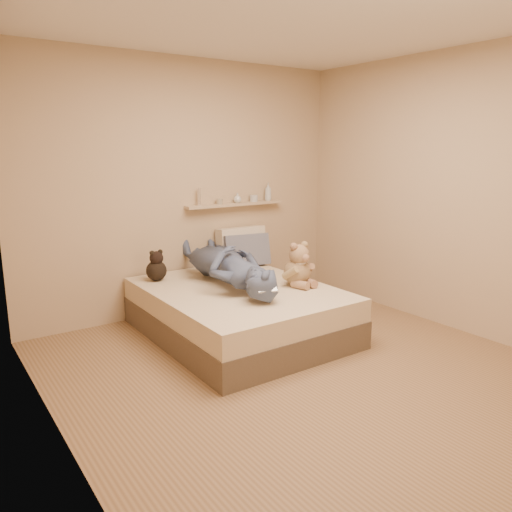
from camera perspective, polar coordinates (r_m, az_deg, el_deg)
room at (r=3.69m, az=5.78°, el=5.81°), size 3.80×3.80×3.80m
bed at (r=4.66m, az=-1.97°, el=-6.32°), size 1.50×1.90×0.45m
game_console at (r=4.05m, az=1.27°, el=-3.73°), size 0.18×0.11×0.06m
teddy_bear at (r=4.64m, az=4.87°, el=-1.34°), size 0.35×0.33×0.42m
dark_plush at (r=4.90m, az=-11.32°, el=-1.29°), size 0.20×0.20×0.31m
pillow_cream at (r=5.53m, az=-1.70°, el=1.23°), size 0.56×0.22×0.41m
pillow_grey at (r=5.41m, az=-1.11°, el=0.65°), size 0.53×0.31×0.36m
person at (r=4.69m, az=-3.31°, el=-0.91°), size 0.79×1.66×0.38m
wall_shelf at (r=5.52m, az=-2.35°, el=5.92°), size 1.20×0.12×0.03m
shelf_bottles at (r=5.61m, az=-0.77°, el=6.92°), size 0.96×0.11×0.20m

